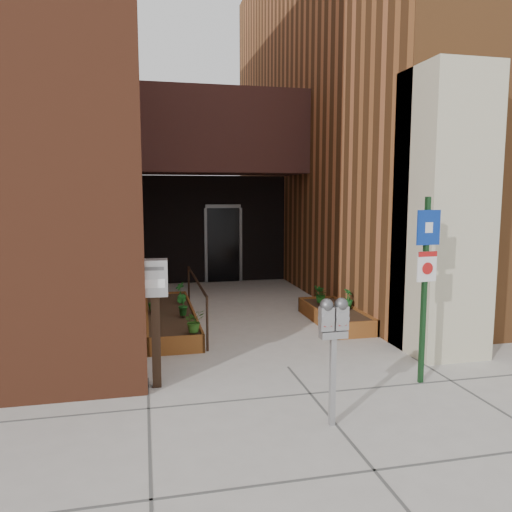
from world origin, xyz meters
TOP-DOWN VIEW (x-y plane):
  - ground at (0.00, 0.00)m, footprint 80.00×80.00m
  - architecture at (-0.18, 6.89)m, footprint 20.00×14.60m
  - planter_left at (-1.55, 2.70)m, footprint 0.90×3.60m
  - planter_right at (1.60, 2.20)m, footprint 0.80×2.20m
  - handrail at (-1.05, 2.65)m, footprint 0.04×3.34m
  - parking_meter at (-0.05, -1.86)m, footprint 0.32×0.15m
  - sign_post at (1.57, -0.97)m, footprint 0.34×0.09m
  - payment_dropbox at (-1.88, -0.32)m, footprint 0.35×0.27m
  - shrub_left_a at (-1.25, 1.10)m, footprint 0.43×0.43m
  - shrub_left_b at (-1.35, 2.26)m, footprint 0.30×0.30m
  - shrub_left_c at (-1.85, 2.69)m, footprint 0.27×0.27m
  - shrub_left_d at (-1.30, 3.40)m, footprint 0.29×0.29m
  - shrub_right_a at (1.85, 2.17)m, footprint 0.29×0.29m
  - shrub_right_b at (1.45, 2.69)m, footprint 0.24×0.24m
  - shrub_right_c at (1.48, 2.68)m, footprint 0.43×0.43m

SIDE VIEW (x-z plane):
  - ground at x=0.00m, z-range 0.00..0.00m
  - planter_left at x=-1.55m, z-range -0.02..0.28m
  - planter_right at x=1.60m, z-range -0.02..0.28m
  - shrub_right_c at x=1.48m, z-range 0.30..0.64m
  - shrub_right_b at x=1.45m, z-range 0.30..0.65m
  - shrub_left_a at x=-1.25m, z-range 0.30..0.66m
  - shrub_right_a at x=1.85m, z-range 0.30..0.66m
  - shrub_left_b at x=-1.35m, z-range 0.30..0.68m
  - shrub_left_c at x=-1.85m, z-range 0.30..0.69m
  - shrub_left_d at x=-1.30m, z-range 0.30..0.71m
  - handrail at x=-1.05m, z-range 0.30..1.20m
  - parking_meter at x=-0.05m, z-range 0.39..1.80m
  - payment_dropbox at x=-1.88m, z-range 0.37..2.05m
  - sign_post at x=1.57m, z-range 0.28..2.76m
  - architecture at x=-0.18m, z-range -0.02..9.98m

